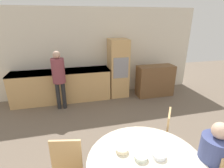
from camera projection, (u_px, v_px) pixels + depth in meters
name	position (u px, v px, depth m)	size (l,w,h in m)	color
wall_back	(94.00, 53.00, 5.29)	(6.47, 0.05, 2.60)	silver
kitchen_counter	(62.00, 86.00, 5.04)	(2.74, 0.60, 0.91)	tan
oven_unit	(118.00, 68.00, 5.29)	(0.55, 0.59, 1.74)	tan
sideboard	(155.00, 81.00, 5.41)	(1.12, 0.45, 0.95)	brown
chair_far_right	(161.00, 134.00, 2.85)	(0.56, 0.56, 0.94)	tan
person_seated	(214.00, 164.00, 2.02)	(0.34, 0.41, 1.25)	#262628
person_standing	(59.00, 74.00, 4.41)	(0.32, 0.32, 1.56)	#262628
bowl_near	(159.00, 155.00, 2.03)	(0.16, 0.16, 0.05)	silver
bowl_centre	(122.00, 150.00, 2.11)	(0.15, 0.15, 0.05)	beige
bowl_far	(141.00, 157.00, 2.01)	(0.16, 0.16, 0.05)	silver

